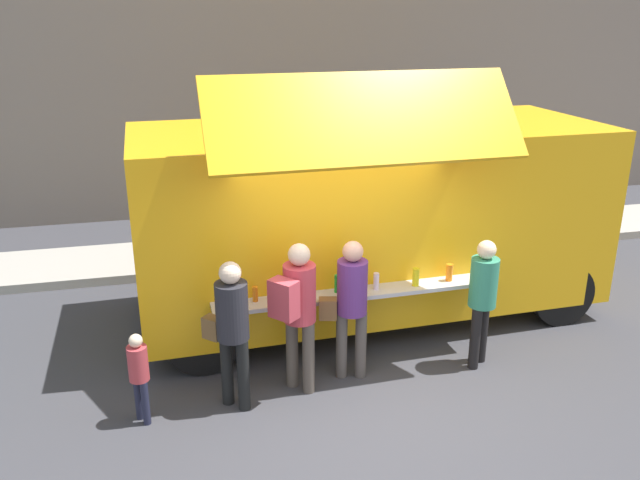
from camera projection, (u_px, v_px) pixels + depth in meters
ground_plane at (356, 395)px, 7.48m from camera, size 60.00×60.00×0.00m
curb_strip at (98, 264)px, 11.10m from camera, size 28.00×1.60×0.15m
building_behind at (141, 9)px, 13.51m from camera, size 32.00×2.40×8.37m
food_truck_main at (370, 214)px, 9.09m from camera, size 6.44×3.47×3.56m
trash_bin at (519, 216)px, 12.37m from camera, size 0.60×0.60×0.93m
customer_front_ordering at (351, 299)px, 7.53m from camera, size 0.57×0.35×1.74m
customer_mid_with_backpack at (297, 304)px, 7.23m from camera, size 0.57×0.55×1.80m
customer_rear_waiting at (231, 323)px, 6.96m from camera, size 0.50×0.50×1.73m
customer_extra_browsing at (483, 292)px, 7.82m from camera, size 0.33×0.33×1.64m
child_near_queue at (139, 370)px, 6.81m from camera, size 0.21×0.21×1.04m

